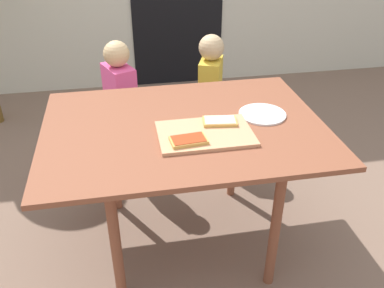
{
  "coord_description": "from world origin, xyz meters",
  "views": [
    {
      "loc": [
        -0.28,
        -1.74,
        1.72
      ],
      "look_at": [
        0.04,
        0.0,
        0.65
      ],
      "focal_mm": 38.63,
      "sensor_mm": 36.0,
      "label": 1
    }
  ],
  "objects_px": {
    "pizza_slice_near_left": "(189,140)",
    "pizza_slice_far_right": "(220,121)",
    "dining_table": "(184,139)",
    "plate_white_right": "(262,114)",
    "child_left": "(121,105)",
    "cutting_board": "(205,134)",
    "child_right": "(210,90)"
  },
  "relations": [
    {
      "from": "cutting_board",
      "to": "child_left",
      "type": "distance_m",
      "value": 0.95
    },
    {
      "from": "pizza_slice_near_left",
      "to": "pizza_slice_far_right",
      "type": "bearing_deg",
      "value": 39.56
    },
    {
      "from": "cutting_board",
      "to": "plate_white_right",
      "type": "bearing_deg",
      "value": 24.21
    },
    {
      "from": "plate_white_right",
      "to": "child_right",
      "type": "distance_m",
      "value": 0.89
    },
    {
      "from": "cutting_board",
      "to": "pizza_slice_near_left",
      "type": "bearing_deg",
      "value": -141.8
    },
    {
      "from": "cutting_board",
      "to": "pizza_slice_near_left",
      "type": "distance_m",
      "value": 0.12
    },
    {
      "from": "child_right",
      "to": "plate_white_right",
      "type": "bearing_deg",
      "value": -85.28
    },
    {
      "from": "dining_table",
      "to": "pizza_slice_far_right",
      "type": "height_order",
      "value": "pizza_slice_far_right"
    },
    {
      "from": "child_left",
      "to": "child_right",
      "type": "relative_size",
      "value": 1.05
    },
    {
      "from": "plate_white_right",
      "to": "child_right",
      "type": "relative_size",
      "value": 0.26
    },
    {
      "from": "plate_white_right",
      "to": "cutting_board",
      "type": "bearing_deg",
      "value": -155.79
    },
    {
      "from": "cutting_board",
      "to": "pizza_slice_far_right",
      "type": "bearing_deg",
      "value": 40.89
    },
    {
      "from": "pizza_slice_near_left",
      "to": "plate_white_right",
      "type": "height_order",
      "value": "pizza_slice_near_left"
    },
    {
      "from": "plate_white_right",
      "to": "dining_table",
      "type": "bearing_deg",
      "value": -175.96
    },
    {
      "from": "pizza_slice_near_left",
      "to": "plate_white_right",
      "type": "distance_m",
      "value": 0.47
    },
    {
      "from": "pizza_slice_near_left",
      "to": "child_left",
      "type": "xyz_separation_m",
      "value": [
        -0.28,
        0.91,
        -0.23
      ]
    },
    {
      "from": "dining_table",
      "to": "child_right",
      "type": "bearing_deg",
      "value": 69.2
    },
    {
      "from": "pizza_slice_far_right",
      "to": "child_right",
      "type": "bearing_deg",
      "value": 79.71
    },
    {
      "from": "child_left",
      "to": "pizza_slice_near_left",
      "type": "bearing_deg",
      "value": -72.88
    },
    {
      "from": "dining_table",
      "to": "pizza_slice_near_left",
      "type": "bearing_deg",
      "value": -93.31
    },
    {
      "from": "dining_table",
      "to": "child_left",
      "type": "height_order",
      "value": "child_left"
    },
    {
      "from": "child_right",
      "to": "cutting_board",
      "type": "bearing_deg",
      "value": -104.34
    },
    {
      "from": "dining_table",
      "to": "plate_white_right",
      "type": "height_order",
      "value": "plate_white_right"
    },
    {
      "from": "pizza_slice_near_left",
      "to": "child_left",
      "type": "bearing_deg",
      "value": 107.12
    },
    {
      "from": "pizza_slice_near_left",
      "to": "child_right",
      "type": "relative_size",
      "value": 0.18
    },
    {
      "from": "dining_table",
      "to": "child_left",
      "type": "relative_size",
      "value": 1.4
    },
    {
      "from": "dining_table",
      "to": "plate_white_right",
      "type": "xyz_separation_m",
      "value": [
        0.41,
        0.03,
        0.08
      ]
    },
    {
      "from": "cutting_board",
      "to": "pizza_slice_far_right",
      "type": "distance_m",
      "value": 0.12
    },
    {
      "from": "child_left",
      "to": "child_right",
      "type": "height_order",
      "value": "child_left"
    },
    {
      "from": "child_left",
      "to": "pizza_slice_far_right",
      "type": "bearing_deg",
      "value": -58.93
    },
    {
      "from": "cutting_board",
      "to": "child_left",
      "type": "relative_size",
      "value": 0.45
    },
    {
      "from": "dining_table",
      "to": "plate_white_right",
      "type": "distance_m",
      "value": 0.42
    }
  ]
}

